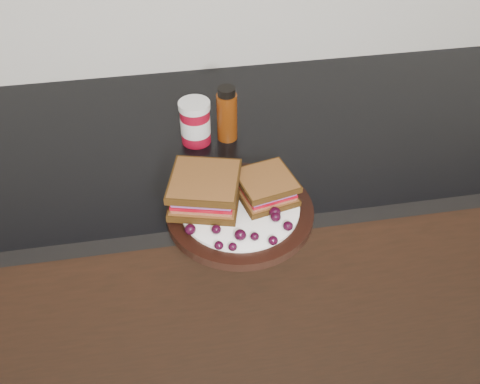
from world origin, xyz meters
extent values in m
cube|color=black|center=(0.00, 1.70, 0.43)|extent=(3.96, 0.58, 0.86)
cube|color=black|center=(0.00, 1.70, 0.88)|extent=(3.98, 0.60, 0.04)
cylinder|color=black|center=(-0.01, 1.42, 0.91)|extent=(0.28, 0.28, 0.02)
ellipsoid|color=black|center=(-0.11, 1.37, 0.93)|extent=(0.02, 0.02, 0.02)
ellipsoid|color=black|center=(-0.06, 1.36, 0.93)|extent=(0.02, 0.02, 0.02)
ellipsoid|color=black|center=(-0.06, 1.32, 0.93)|extent=(0.02, 0.02, 0.02)
ellipsoid|color=black|center=(-0.04, 1.31, 0.93)|extent=(0.02, 0.02, 0.01)
ellipsoid|color=black|center=(-0.02, 1.34, 0.93)|extent=(0.02, 0.02, 0.02)
ellipsoid|color=black|center=(0.00, 1.33, 0.93)|extent=(0.02, 0.02, 0.01)
ellipsoid|color=black|center=(0.03, 1.32, 0.93)|extent=(0.02, 0.02, 0.02)
ellipsoid|color=black|center=(0.07, 1.35, 0.93)|extent=(0.02, 0.02, 0.02)
ellipsoid|color=black|center=(0.05, 1.37, 0.93)|extent=(0.02, 0.02, 0.02)
ellipsoid|color=black|center=(0.05, 1.38, 0.93)|extent=(0.02, 0.02, 0.02)
ellipsoid|color=black|center=(0.07, 1.42, 0.93)|extent=(0.02, 0.02, 0.02)
ellipsoid|color=black|center=(0.07, 1.43, 0.93)|extent=(0.02, 0.02, 0.02)
ellipsoid|color=black|center=(0.07, 1.45, 0.93)|extent=(0.02, 0.02, 0.02)
ellipsoid|color=black|center=(-0.06, 1.48, 0.93)|extent=(0.02, 0.02, 0.02)
ellipsoid|color=black|center=(-0.08, 1.45, 0.93)|extent=(0.02, 0.02, 0.02)
ellipsoid|color=black|center=(-0.07, 1.43, 0.93)|extent=(0.02, 0.02, 0.02)
ellipsoid|color=black|center=(-0.10, 1.41, 0.93)|extent=(0.02, 0.02, 0.01)
ellipsoid|color=black|center=(-0.05, 1.46, 0.93)|extent=(0.02, 0.02, 0.02)
ellipsoid|color=black|center=(-0.08, 1.44, 0.93)|extent=(0.02, 0.02, 0.02)
ellipsoid|color=black|center=(-0.08, 1.44, 0.93)|extent=(0.02, 0.02, 0.02)
cylinder|color=maroon|center=(-0.06, 1.67, 0.95)|extent=(0.07, 0.07, 0.10)
cylinder|color=#542308|center=(0.01, 1.68, 0.96)|extent=(0.05, 0.05, 0.13)
camera|label=1|loc=(-0.13, 0.69, 1.61)|focal=40.00mm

